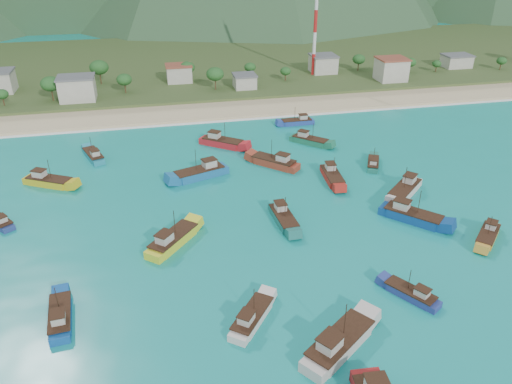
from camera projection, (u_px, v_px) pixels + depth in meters
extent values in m
plane|color=#0C7C86|center=(242.00, 259.00, 86.35)|extent=(600.00, 600.00, 0.00)
cube|color=beige|center=(194.00, 112.00, 154.48)|extent=(400.00, 18.00, 1.20)
cube|color=#385123|center=(179.00, 65.00, 207.09)|extent=(400.00, 110.00, 2.40)
cube|color=white|center=(198.00, 123.00, 146.29)|extent=(400.00, 2.50, 0.08)
cube|color=beige|center=(1.00, 82.00, 166.66)|extent=(8.28, 9.04, 6.71)
cube|color=beige|center=(77.00, 89.00, 158.60)|extent=(10.90, 8.47, 7.13)
cube|color=beige|center=(179.00, 74.00, 177.79)|extent=(8.67, 7.23, 5.60)
cube|color=beige|center=(245.00, 82.00, 171.47)|extent=(7.22, 7.28, 4.18)
cube|color=beige|center=(323.00, 64.00, 189.17)|extent=(9.05, 8.72, 6.09)
cube|color=beige|center=(391.00, 70.00, 179.21)|extent=(9.83, 8.74, 7.48)
cube|color=beige|center=(456.00, 61.00, 196.65)|extent=(10.34, 7.40, 4.43)
cylinder|color=red|center=(313.00, 64.00, 185.82)|extent=(1.20, 1.20, 7.71)
cylinder|color=white|center=(314.00, 43.00, 182.19)|extent=(1.20, 1.20, 7.71)
cylinder|color=red|center=(316.00, 21.00, 178.56)|extent=(1.20, 1.20, 7.71)
cube|color=#196656|center=(373.00, 164.00, 119.67)|extent=(5.89, 8.63, 1.53)
cube|color=beige|center=(373.00, 162.00, 117.54)|extent=(2.21, 2.39, 1.24)
cylinder|color=#382114|center=(374.00, 154.00, 118.91)|extent=(0.12, 0.12, 3.43)
cube|color=#B02219|center=(332.00, 178.00, 112.79)|extent=(4.08, 11.01, 1.96)
cube|color=beige|center=(330.00, 167.00, 113.89)|extent=(2.17, 2.61, 1.59)
cylinder|color=#382114|center=(334.00, 166.00, 110.76)|extent=(0.12, 0.12, 4.41)
cube|color=red|center=(223.00, 144.00, 130.37)|extent=(11.62, 10.09, 2.17)
cube|color=beige|center=(214.00, 135.00, 130.37)|extent=(3.49, 3.39, 1.77)
cylinder|color=#382114|center=(225.00, 131.00, 128.45)|extent=(0.12, 0.12, 4.89)
cube|color=beige|center=(340.00, 344.00, 67.60)|extent=(12.76, 10.78, 2.36)
cube|color=beige|center=(330.00, 343.00, 64.84)|extent=(3.79, 3.67, 1.92)
cylinder|color=#382114|center=(345.00, 320.00, 66.28)|extent=(0.12, 0.12, 5.32)
cube|color=yellow|center=(174.00, 241.00, 90.04)|extent=(10.40, 11.37, 2.17)
cube|color=beige|center=(164.00, 238.00, 87.22)|extent=(3.42, 3.48, 1.76)
cylinder|color=#382114|center=(174.00, 222.00, 88.91)|extent=(0.12, 0.12, 4.88)
cube|color=gold|center=(50.00, 183.00, 110.66)|extent=(11.45, 8.30, 2.04)
cube|color=beige|center=(39.00, 174.00, 110.36)|extent=(3.23, 3.03, 1.66)
cylinder|color=#382114|center=(49.00, 169.00, 108.94)|extent=(0.12, 0.12, 4.60)
cube|color=navy|center=(413.00, 217.00, 97.17)|extent=(11.02, 11.46, 2.23)
cube|color=beige|center=(402.00, 205.00, 97.49)|extent=(3.55, 3.58, 1.81)
cylinder|color=#382114|center=(419.00, 202.00, 95.11)|extent=(0.12, 0.12, 5.02)
cube|color=#234094|center=(296.00, 123.00, 144.80)|extent=(9.62, 2.93, 1.74)
cube|color=beige|center=(303.00, 117.00, 144.44)|extent=(2.20, 1.78, 1.42)
cylinder|color=#382114|center=(295.00, 114.00, 143.36)|extent=(0.12, 0.12, 3.92)
cube|color=silver|center=(252.00, 318.00, 72.51)|extent=(8.31, 9.64, 1.80)
cube|color=beige|center=(246.00, 318.00, 70.12)|extent=(2.80, 2.89, 1.46)
cylinder|color=#382114|center=(254.00, 300.00, 71.58)|extent=(0.12, 0.12, 4.05)
cube|color=beige|center=(2.00, 219.00, 94.64)|extent=(2.36, 2.43, 1.23)
cube|color=beige|center=(404.00, 191.00, 106.76)|extent=(11.25, 10.75, 2.19)
cube|color=beige|center=(410.00, 179.00, 107.60)|extent=(3.50, 3.47, 1.78)
cylinder|color=#382114|center=(405.00, 178.00, 104.59)|extent=(0.12, 0.12, 4.92)
cube|color=gold|center=(487.00, 237.00, 91.46)|extent=(8.66, 8.57, 1.71)
cube|color=beige|center=(491.00, 225.00, 92.14)|extent=(2.73, 2.73, 1.39)
cylinder|color=#382114|center=(490.00, 226.00, 89.75)|extent=(0.12, 0.12, 3.85)
cube|color=teal|center=(94.00, 156.00, 123.53)|extent=(6.14, 10.31, 1.80)
cube|color=beige|center=(95.00, 153.00, 121.24)|extent=(2.48, 2.74, 1.46)
cylinder|color=#382114|center=(91.00, 145.00, 122.57)|extent=(0.12, 0.12, 4.05)
cube|color=navy|center=(410.00, 295.00, 77.28)|extent=(7.01, 8.87, 1.61)
cube|color=beige|center=(422.00, 293.00, 75.46)|extent=(2.46, 2.57, 1.31)
cylinder|color=#382114|center=(409.00, 280.00, 76.36)|extent=(0.12, 0.12, 3.63)
cube|color=maroon|center=(274.00, 163.00, 119.57)|extent=(10.98, 10.88, 2.17)
cube|color=beige|center=(283.00, 158.00, 117.49)|extent=(3.47, 3.46, 1.76)
cylinder|color=#382114|center=(272.00, 149.00, 118.23)|extent=(0.12, 0.12, 4.88)
cube|color=#104892|center=(61.00, 317.00, 72.67)|extent=(3.94, 10.24, 1.82)
cube|color=beige|center=(58.00, 318.00, 70.18)|extent=(2.05, 2.44, 1.48)
cylinder|color=#382114|center=(57.00, 299.00, 71.76)|extent=(0.12, 0.12, 4.09)
cube|color=#1B6C4C|center=(310.00, 142.00, 131.81)|extent=(9.69, 9.61, 1.92)
cube|color=beige|center=(303.00, 134.00, 132.01)|extent=(3.06, 3.06, 1.56)
cylinder|color=#382114|center=(313.00, 131.00, 130.06)|extent=(0.12, 0.12, 4.31)
cube|color=#1E6861|center=(284.00, 220.00, 96.68)|extent=(3.80, 10.84, 1.94)
cube|color=beige|center=(280.00, 207.00, 97.70)|extent=(2.10, 2.54, 1.58)
cylinder|color=#382114|center=(285.00, 207.00, 94.68)|extent=(0.12, 0.12, 4.36)
cube|color=#17619A|center=(200.00, 174.00, 114.02)|extent=(13.24, 7.70, 2.31)
cube|color=beige|center=(209.00, 164.00, 114.22)|extent=(3.49, 3.15, 1.88)
cylinder|color=#382114|center=(196.00, 160.00, 111.92)|extent=(0.12, 0.12, 5.20)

